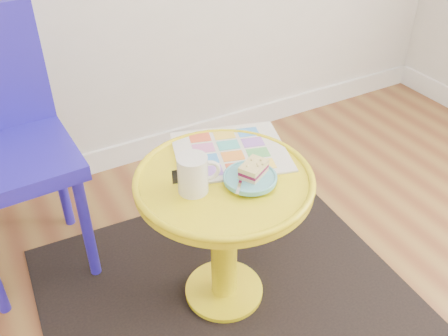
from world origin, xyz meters
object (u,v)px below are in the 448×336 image
mug (194,173)px  newspaper (231,151)px  plate (250,178)px  chair (1,135)px  side_table (224,215)px

mug → newspaper: bearing=47.6°
mug → plate: (0.17, -0.05, -0.05)m
chair → newspaper: 0.81m
side_table → chair: 0.83m
mug → plate: size_ratio=0.78×
side_table → plate: bearing=-46.0°
mug → plate: 0.18m
mug → plate: mug is taller
chair → mug: (0.46, -0.59, 0.04)m
mug → plate: bearing=-1.9°
mug → chair: bearing=143.4°
newspaper → plate: bearing=-83.6°
chair → mug: 0.75m
plate → mug: bearing=162.9°
chair → plate: 0.90m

